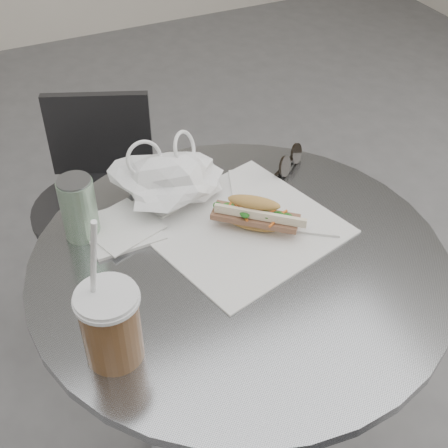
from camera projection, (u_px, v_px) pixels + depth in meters
name	position (u px, v px, depth m)	size (l,w,h in m)	color
cafe_table	(237.00, 354.00, 1.30)	(0.76, 0.76, 0.74)	slate
chair_far	(106.00, 234.00, 1.82)	(0.39, 0.41, 0.70)	#2A2B2D
sandwich_paper	(242.00, 228.00, 1.19)	(0.33, 0.31, 0.00)	white
banh_mi	(255.00, 214.00, 1.17)	(0.20, 0.19, 0.07)	tan
iced_coffee	(111.00, 324.00, 0.92)	(0.10, 0.10, 0.28)	brown
sunglasses	(290.00, 161.00, 1.33)	(0.09, 0.07, 0.05)	black
plastic_bag	(170.00, 181.00, 1.22)	(0.20, 0.16, 0.10)	white
napkin_stack	(121.00, 228.00, 1.18)	(0.16, 0.16, 0.01)	white
drink_can	(79.00, 208.00, 1.14)	(0.07, 0.07, 0.13)	#4F8855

